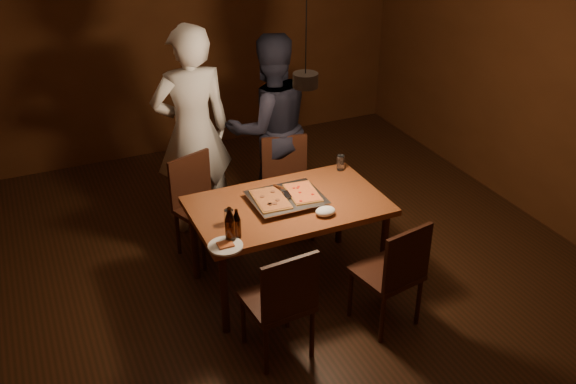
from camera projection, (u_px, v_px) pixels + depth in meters
name	position (u px, v px, depth m)	size (l,w,h in m)	color
room_shell	(305.00, 127.00, 4.64)	(6.00, 6.00, 6.00)	#371B0F
dining_table	(288.00, 211.00, 5.00)	(1.50, 0.90, 0.75)	brown
chair_far_left	(199.00, 197.00, 5.49)	(0.54, 0.54, 0.49)	#38190F
chair_far_right	(287.00, 177.00, 5.82)	(0.49, 0.49, 0.49)	#38190F
chair_near_left	(283.00, 296.00, 4.30)	(0.45, 0.45, 0.49)	#38190F
chair_near_right	(395.00, 267.00, 4.59)	(0.49, 0.49, 0.49)	#38190F
pizza_tray	(286.00, 200.00, 4.97)	(0.55, 0.45, 0.05)	silver
pizza_meat	(270.00, 199.00, 4.91)	(0.24, 0.37, 0.02)	maroon
pizza_cheese	(303.00, 192.00, 5.00)	(0.22, 0.35, 0.02)	gold
spatula	(287.00, 194.00, 4.97)	(0.09, 0.24, 0.04)	silver
beer_bottle_a	(230.00, 225.00, 4.43)	(0.07, 0.07, 0.27)	black
beer_bottle_b	(237.00, 224.00, 4.49)	(0.06, 0.06, 0.23)	black
water_glass_left	(229.00, 217.00, 4.68)	(0.07, 0.07, 0.11)	silver
water_glass_right	(341.00, 163.00, 5.44)	(0.06, 0.06, 0.13)	silver
plate_slice	(225.00, 246.00, 4.43)	(0.24, 0.24, 0.03)	white
napkin	(325.00, 211.00, 4.80)	(0.16, 0.12, 0.07)	white
diner_white	(193.00, 132.00, 5.66)	(0.70, 0.46, 1.93)	silver
diner_dark	(270.00, 127.00, 5.95)	(0.86, 0.67, 1.77)	black
pendant_lamp	(305.00, 79.00, 4.47)	(0.18, 0.18, 1.10)	black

